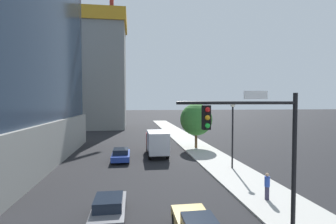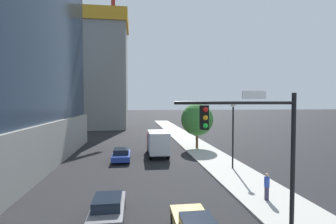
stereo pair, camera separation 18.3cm
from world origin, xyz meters
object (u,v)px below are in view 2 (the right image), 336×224
object	(u,v)px
construction_building	(97,66)
street_tree	(197,120)
car_gray	(108,208)
street_lamp	(233,126)
box_truck	(158,142)
traffic_light_pole	(257,140)
car_blue	(122,154)
pedestrian_blue_shirt	(267,186)

from	to	relation	value
construction_building	street_tree	size ratio (longest dim) A/B	6.15
car_gray	street_lamp	bearing A→B (deg)	39.73
construction_building	street_lamp	bearing A→B (deg)	-65.89
construction_building	box_truck	world-z (taller)	construction_building
traffic_light_pole	car_blue	world-z (taller)	traffic_light_pole
car_gray	box_truck	size ratio (longest dim) A/B	0.64
street_lamp	car_blue	world-z (taller)	street_lamp
car_blue	pedestrian_blue_shirt	xyz separation A→B (m)	(10.01, -12.98, 0.36)
box_truck	pedestrian_blue_shirt	xyz separation A→B (m)	(5.77, -15.00, -0.66)
pedestrian_blue_shirt	car_gray	bearing A→B (deg)	-173.00
street_tree	car_blue	xyz separation A→B (m)	(-10.13, -5.88, -3.41)
car_blue	box_truck	size ratio (longest dim) A/B	0.69
street_tree	pedestrian_blue_shirt	bearing A→B (deg)	-90.35
construction_building	pedestrian_blue_shirt	distance (m)	54.41
traffic_light_pole	street_lamp	distance (m)	13.11
street_tree	box_truck	size ratio (longest dim) A/B	0.95
construction_building	pedestrian_blue_shirt	size ratio (longest dim) A/B	21.63
traffic_light_pole	car_gray	xyz separation A→B (m)	(-6.87, 3.44, -4.18)
street_lamp	street_tree	bearing A→B (deg)	93.83
car_blue	car_gray	distance (m)	14.21
car_gray	pedestrian_blue_shirt	world-z (taller)	pedestrian_blue_shirt
street_lamp	box_truck	size ratio (longest dim) A/B	0.98
street_tree	box_truck	world-z (taller)	street_tree
street_tree	car_gray	size ratio (longest dim) A/B	1.48
street_lamp	street_tree	distance (m)	11.08
street_lamp	car_blue	bearing A→B (deg)	154.53
construction_building	car_gray	distance (m)	53.28
construction_building	car_gray	world-z (taller)	construction_building
traffic_light_pole	pedestrian_blue_shirt	size ratio (longest dim) A/B	3.90
street_lamp	car_gray	world-z (taller)	street_lamp
traffic_light_pole	street_lamp	size ratio (longest dim) A/B	1.09
street_lamp	box_truck	bearing A→B (deg)	132.62
traffic_light_pole	box_truck	distance (m)	20.09
construction_building	street_lamp	world-z (taller)	construction_building
street_tree	street_lamp	bearing A→B (deg)	-86.17
street_lamp	pedestrian_blue_shirt	xyz separation A→B (m)	(-0.85, -7.80, -3.20)
box_truck	pedestrian_blue_shirt	bearing A→B (deg)	-68.96
street_lamp	traffic_light_pole	bearing A→B (deg)	-107.78
car_gray	box_truck	distance (m)	16.81
construction_building	street_lamp	size ratio (longest dim) A/B	6.02
traffic_light_pole	street_tree	xyz separation A→B (m)	(3.26, 23.52, -0.77)
construction_building	box_truck	distance (m)	38.91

